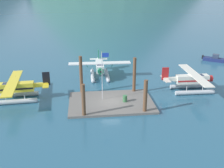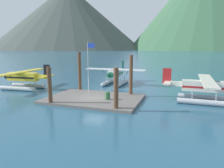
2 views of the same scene
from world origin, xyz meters
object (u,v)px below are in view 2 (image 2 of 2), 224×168
flagpole (89,63)px  fuel_drum (108,96)px  seaplane_cream_stbd_fwd (204,89)px  seaplane_yellow_port_fwd (23,79)px  seaplane_white_bow_centre (116,75)px

flagpole → fuel_drum: 4.76m
flagpole → fuel_drum: size_ratio=7.58×
seaplane_cream_stbd_fwd → seaplane_yellow_port_fwd: 25.30m
flagpole → seaplane_white_bow_centre: bearing=88.9°
flagpole → seaplane_cream_stbd_fwd: (13.42, 2.21, -2.83)m
seaplane_cream_stbd_fwd → seaplane_yellow_port_fwd: same height
seaplane_white_bow_centre → flagpole: bearing=-91.1°
fuel_drum → flagpole: bearing=159.0°
seaplane_white_bow_centre → seaplane_cream_stbd_fwd: bearing=-30.9°
seaplane_cream_stbd_fwd → seaplane_white_bow_centre: (-13.22, 7.91, 0.00)m
fuel_drum → seaplane_cream_stbd_fwd: 11.11m
flagpole → seaplane_cream_stbd_fwd: size_ratio=0.64×
seaplane_yellow_port_fwd → seaplane_white_bow_centre: bearing=35.0°
seaplane_yellow_port_fwd → fuel_drum: bearing=-10.6°
fuel_drum → seaplane_white_bow_centre: 11.54m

